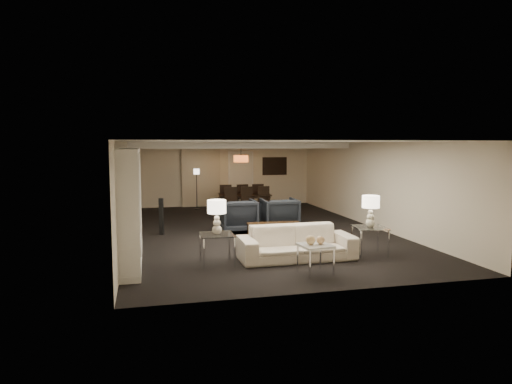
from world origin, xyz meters
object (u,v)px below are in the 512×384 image
Objects in this scene: chair_nr at (266,201)px; chair_fm at (241,197)px; marble_table at (315,259)px; floor_lamp at (197,189)px; side_table_right at (370,241)px; vase_blue at (129,216)px; vase_amber at (130,183)px; dining_table at (245,203)px; armchair_right at (279,214)px; sofa at (297,243)px; coffee_table at (276,234)px; television at (134,207)px; table_lamp_left at (217,217)px; chair_nm at (249,201)px; armchair_left at (238,216)px; side_table_left at (217,249)px; table_lamp_right at (371,211)px; chair_fr at (257,196)px; chair_nl at (232,202)px; floor_speaker at (161,216)px; chair_fl at (225,197)px; pendant_light at (241,159)px.

chair_nr and chair_fm have the same top height.
floor_lamp is (-1.23, 9.16, 0.48)m from marble_table.
vase_blue reaches higher than side_table_right.
vase_amber is 8.04m from chair_fm.
dining_table is 1.23× the size of floor_lamp.
side_table_right is at bearing -71.16° from dining_table.
armchair_right is at bearing -69.01° from floor_lamp.
sofa is at bearing 90.00° from marble_table.
vase_blue is 0.86× the size of vase_amber.
chair_fm is at bearing 86.62° from coffee_table.
coffee_table is at bearing -87.45° from television.
marble_table is 0.58× the size of chair_nr.
table_lamp_left reaches higher than chair_nm.
side_table_left is (-1.10, -3.30, -0.14)m from armchair_left.
coffee_table is 1.94× the size of table_lamp_right.
armchair_right is 2.87m from chair_nm.
chair_fr is at bearing 95.78° from side_table_right.
chair_fm is at bearing 69.90° from chair_nl.
vase_blue reaches higher than armchair_left.
chair_fl is (2.44, 4.05, -0.01)m from floor_speaker.
side_table_right reaches higher than coffee_table.
marble_table is 0.57× the size of television.
dining_table is (0.35, 5.20, 0.09)m from coffee_table.
armchair_right is at bearing 55.12° from table_lamp_left.
chair_nm is at bearing 117.33° from chair_fl.
pendant_light is 7.17m from table_lamp_left.
floor_speaker is at bearing -145.52° from chair_nm.
vase_blue is 0.16× the size of chair_fr.
marble_table reaches higher than coffee_table.
coffee_table is at bearing 95.04° from chair_fl.
armchair_right is 1.49× the size of side_table_left.
armchair_right is 3.48m from side_table_right.
floor_lamp is at bearing 74.19° from vase_amber.
pendant_light is 1.63m from chair_fl.
vase_blue is (-1.69, -0.55, 0.17)m from table_lamp_left.
armchair_left is 6.26× the size of vase_blue.
chair_fl is at bearing -4.92° from chair_fm.
coffee_table is 1.38× the size of chair_fl.
table_lamp_right is 5.12m from vase_blue.
chair_fl is (-0.60, 0.65, 0.16)m from dining_table.
side_table_right is at bearing 95.37° from chair_fm.
vase_amber is at bearing -130.83° from chair_nm.
side_table_left is 0.69× the size of chair_nl.
chair_nm is at bearing -82.42° from dining_table.
coffee_table is 1.82m from armchair_left.
vase_amber is at bearing 175.16° from side_table_right.
television reaches higher than armchair_left.
pendant_light is 0.54× the size of chair_fm.
floor_speaker is 1.02× the size of chair_fr.
armchair_right is 1.03× the size of chair_fm.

